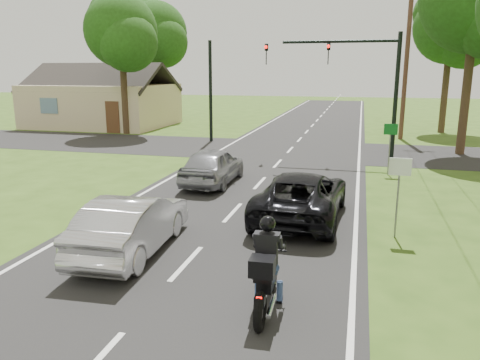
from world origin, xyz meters
name	(u,v)px	position (x,y,z in m)	size (l,w,h in m)	color
ground	(187,264)	(0.00, 0.00, 0.00)	(140.00, 140.00, 0.00)	#2F4B15
road	(270,172)	(0.00, 10.00, 0.01)	(8.00, 100.00, 0.01)	black
cross_road	(290,150)	(0.00, 16.00, 0.01)	(60.00, 7.00, 0.01)	black
motorcycle_rider	(266,274)	(2.17, -1.64, 0.71)	(0.59, 2.10, 1.81)	black
dark_suv	(302,195)	(2.10, 4.00, 0.71)	(2.31, 5.00, 1.39)	black
silver_sedan	(132,224)	(-1.50, 0.37, 0.71)	(1.47, 4.23, 1.39)	silver
silver_suv	(213,165)	(-1.75, 7.50, 0.72)	(1.67, 4.15, 1.41)	gray
traffic_signal	(356,73)	(3.34, 14.00, 4.14)	(6.38, 0.44, 6.00)	black
signal_pole_far	(211,92)	(-5.20, 18.00, 3.00)	(0.20, 0.20, 6.00)	black
utility_pole_far	(407,57)	(6.20, 22.00, 5.08)	(1.60, 0.28, 10.00)	brown
sign_white	(399,178)	(4.70, 2.98, 1.60)	(0.55, 0.07, 2.12)	slate
sign_green	(390,136)	(4.90, 10.98, 1.60)	(0.55, 0.07, 2.12)	slate
tree_row_e	(456,31)	(9.48, 25.78, 6.83)	(5.28, 5.12, 9.61)	#332316
tree_left_near	(123,35)	(-11.73, 19.78, 6.53)	(5.12, 4.96, 9.22)	#332316
tree_left_far	(158,36)	(-13.70, 29.76, 7.13)	(5.76, 5.58, 10.14)	#332316
house	(103,103)	(-16.00, 24.00, 1.77)	(10.20, 8.00, 4.84)	#CAB18C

